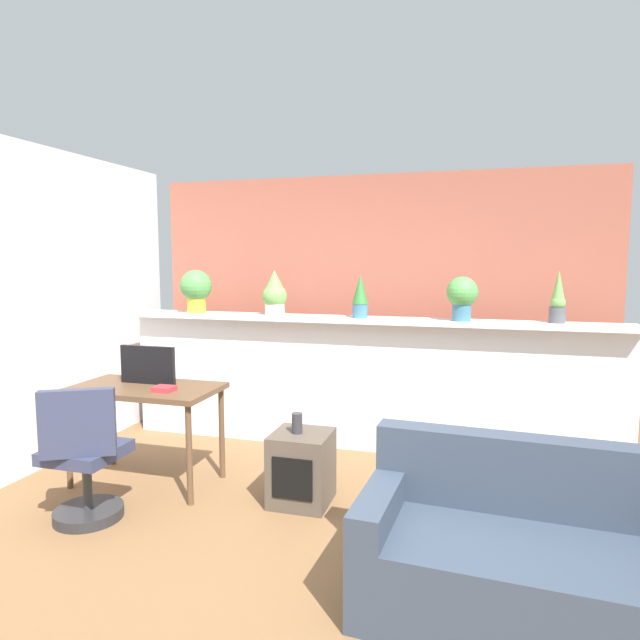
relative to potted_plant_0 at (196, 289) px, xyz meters
name	(u,v)px	position (x,y,z in m)	size (l,w,h in m)	color
ground_plane	(287,567)	(1.58, -1.94, -1.42)	(12.00, 12.00, 0.00)	brown
divider_wall	(361,386)	(1.58, 0.06, -0.85)	(4.40, 0.16, 1.15)	silver
plant_shelf	(361,320)	(1.58, 0.02, -0.25)	(4.40, 0.33, 0.04)	silver
brick_wall_behind	(374,305)	(1.58, 0.66, -0.17)	(4.40, 0.10, 2.50)	#9E5442
potted_plant_0	(196,289)	(0.00, 0.00, 0.00)	(0.30, 0.30, 0.41)	gold
potted_plant_1	(275,293)	(0.79, 0.01, -0.03)	(0.23, 0.23, 0.41)	silver
potted_plant_2	(361,296)	(1.59, -0.01, -0.04)	(0.14, 0.14, 0.38)	#386B84
potted_plant_3	(462,296)	(2.43, -0.02, -0.02)	(0.25, 0.25, 0.37)	#386B84
potted_plant_4	(558,300)	(3.17, 0.06, -0.05)	(0.13, 0.13, 0.42)	#4C4C51
desk	(145,397)	(0.18, -1.14, -0.75)	(1.10, 0.60, 0.75)	brown
tv_monitor	(148,365)	(0.16, -1.06, -0.52)	(0.45, 0.04, 0.29)	black
office_chair	(84,464)	(0.17, -1.81, -1.03)	(0.52, 0.52, 0.91)	#262628
side_cube_shelf	(301,468)	(1.41, -1.15, -1.17)	(0.40, 0.41, 0.50)	#4C4238
vase_on_shelf	(297,423)	(1.38, -1.15, -0.85)	(0.07, 0.07, 0.14)	#2D2D33
book_on_desk	(164,389)	(0.41, -1.24, -0.65)	(0.14, 0.12, 0.04)	#B22D33
couch	(527,559)	(2.82, -2.01, -1.14)	(1.60, 0.86, 0.80)	#333D4C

